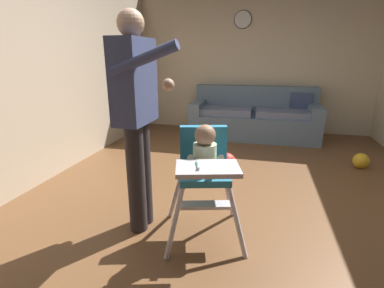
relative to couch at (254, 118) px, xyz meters
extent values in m
cube|color=brown|center=(-0.10, -2.49, -0.38)|extent=(5.85, 7.57, 0.10)
cube|color=beige|center=(-0.10, 0.52, 0.96)|extent=(5.05, 0.06, 2.59)
cube|color=beige|center=(-2.25, -2.19, 0.96)|extent=(0.06, 6.57, 2.59)
cube|color=slate|center=(-0.01, -0.06, -0.13)|extent=(2.14, 0.84, 0.40)
cube|color=slate|center=(-0.01, 0.27, 0.30)|extent=(2.14, 0.22, 0.46)
cube|color=slate|center=(-0.99, -0.06, 0.17)|extent=(0.20, 0.84, 0.20)
cube|color=slate|center=(0.97, -0.06, 0.17)|extent=(0.20, 0.84, 0.20)
cube|color=slate|center=(-0.47, -0.11, 0.12)|extent=(0.85, 0.60, 0.11)
cube|color=slate|center=(0.46, -0.11, 0.12)|extent=(0.85, 0.60, 0.11)
cube|color=#3D4C75|center=(0.76, 0.14, 0.27)|extent=(0.35, 0.13, 0.34)
cylinder|color=silver|center=(-0.42, -3.37, -0.08)|extent=(0.13, 0.19, 0.50)
cylinder|color=silver|center=(0.00, -3.25, -0.08)|extent=(0.19, 0.13, 0.50)
cylinder|color=silver|center=(-0.54, -2.95, -0.08)|extent=(0.19, 0.13, 0.50)
cylinder|color=silver|center=(-0.11, -2.83, -0.08)|extent=(0.13, 0.19, 0.50)
cube|color=teal|center=(-0.27, -3.10, 0.19)|extent=(0.44, 0.44, 0.05)
cube|color=teal|center=(-0.31, -2.96, 0.37)|extent=(0.37, 0.16, 0.31)
cube|color=silver|center=(-0.19, -3.38, 0.35)|extent=(0.45, 0.36, 0.03)
cube|color=silver|center=(-0.24, -3.20, -0.01)|extent=(0.41, 0.20, 0.02)
cylinder|color=beige|center=(-0.26, -3.12, 0.32)|extent=(0.21, 0.21, 0.22)
sphere|color=#997051|center=(-0.26, -3.13, 0.50)|extent=(0.15, 0.15, 0.15)
cylinder|color=beige|center=(-0.35, -3.19, 0.33)|extent=(0.08, 0.15, 0.10)
cylinder|color=beige|center=(-0.15, -3.13, 0.33)|extent=(0.08, 0.15, 0.10)
cylinder|color=#38A366|center=(-0.25, -3.40, 0.37)|extent=(0.05, 0.13, 0.01)
cube|color=white|center=(-0.24, -3.45, 0.38)|extent=(0.02, 0.03, 0.02)
cylinder|color=#2F2A2E|center=(-0.80, -3.15, 0.11)|extent=(0.14, 0.14, 0.88)
cylinder|color=#2F2A2E|center=(-0.80, -3.03, 0.11)|extent=(0.14, 0.14, 0.88)
cube|color=#404A73|center=(-0.80, -3.09, 0.85)|extent=(0.21, 0.40, 0.60)
sphere|color=tan|center=(-0.80, -3.09, 1.24)|extent=(0.19, 0.19, 0.19)
cylinder|color=#404A73|center=(-0.63, -3.27, 1.01)|extent=(0.48, 0.08, 0.23)
sphere|color=tan|center=(-0.48, -3.28, 0.85)|extent=(0.08, 0.08, 0.08)
cylinder|color=#404A73|center=(-0.79, -2.85, 0.85)|extent=(0.07, 0.07, 0.54)
sphere|color=gold|center=(1.38, -1.24, -0.23)|extent=(0.20, 0.20, 0.20)
sphere|color=#D13D33|center=(-0.26, -1.73, -0.22)|extent=(0.23, 0.23, 0.23)
cylinder|color=white|center=(-0.31, 0.47, 1.66)|extent=(0.29, 0.03, 0.29)
cylinder|color=black|center=(-0.31, 0.48, 1.66)|extent=(0.31, 0.02, 0.31)
camera|label=1|loc=(0.11, -5.02, 1.02)|focal=26.61mm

